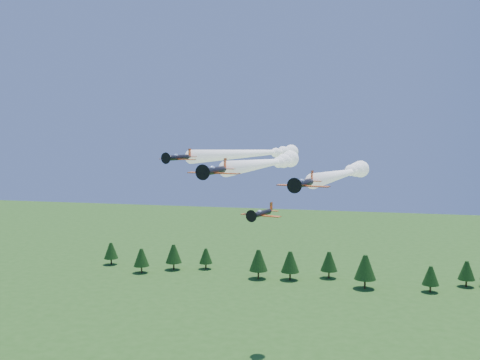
% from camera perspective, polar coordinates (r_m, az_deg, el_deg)
% --- Properties ---
extents(plane_lead, '(11.47, 45.60, 3.70)m').
position_cam_1_polar(plane_lead, '(103.92, 2.99, 1.83)').
color(plane_lead, black).
rests_on(plane_lead, ground).
extents(plane_left, '(18.87, 52.68, 3.70)m').
position_cam_1_polar(plane_left, '(120.49, 1.88, 2.89)').
color(plane_left, black).
rests_on(plane_left, ground).
extents(plane_right, '(14.09, 43.69, 3.70)m').
position_cam_1_polar(plane_right, '(107.00, 11.02, 0.67)').
color(plane_right, black).
rests_on(plane_right, ground).
extents(plane_slot, '(7.62, 8.45, 2.67)m').
position_cam_1_polar(plane_slot, '(95.63, 2.33, -3.58)').
color(plane_slot, black).
rests_on(plane_slot, ground).
extents(treeline, '(173.90, 21.60, 11.82)m').
position_cam_1_polar(treeline, '(201.65, 6.92, -8.74)').
color(treeline, '#382314').
rests_on(treeline, ground).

